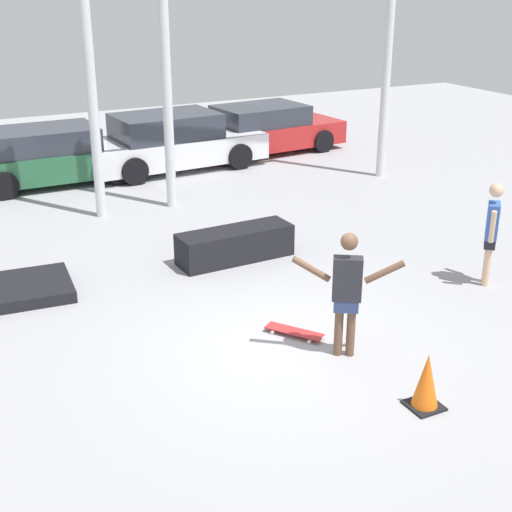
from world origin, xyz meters
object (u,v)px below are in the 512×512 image
grind_box (235,245)px  parked_car_red (264,130)px  skateboard (294,331)px  parked_car_green (52,156)px  traffic_cone (426,381)px  parked_car_white (171,143)px  skateboarder (347,288)px  bystander (492,229)px

grind_box → parked_car_red: (4.05, 6.78, 0.34)m
skateboard → parked_car_green: parked_car_green is taller
traffic_cone → parked_car_white: bearing=84.1°
skateboarder → parked_car_red: size_ratio=0.38×
skateboard → grind_box: (0.46, 2.86, 0.21)m
parked_car_red → traffic_cone: 12.45m
bystander → parked_car_green: bearing=-107.8°
parked_car_red → skateboard: bearing=-120.5°
skateboard → parked_car_white: size_ratio=0.17×
bystander → skateboard: bearing=-43.7°
bystander → traffic_cone: 3.89m
parked_car_green → bystander: bystander is taller
skateboard → skateboarder: bearing=-11.6°
traffic_cone → parked_car_red: bearing=71.1°
parked_car_red → bystander: (-0.95, -9.47, 0.30)m
parked_car_green → grind_box: bearing=-75.2°
skateboarder → parked_car_green: skateboarder is taller
skateboard → grind_box: grind_box is taller
grind_box → traffic_cone: traffic_cone is taller
skateboarder → traffic_cone: size_ratio=2.45×
skateboarder → grind_box: bearing=120.4°
bystander → skateboarder: bearing=-30.9°
parked_car_green → traffic_cone: (1.76, -11.26, -0.30)m
parked_car_red → bystander: size_ratio=2.65×
skateboarder → bystander: bearing=48.0°
parked_car_green → bystander: 10.19m
skateboard → parked_car_white: parked_car_white is taller
skateboarder → parked_car_white: bearing=115.0°
skateboarder → skateboard: bearing=146.3°
skateboarder → parked_car_green: bearing=131.9°
skateboarder → traffic_cone: (0.16, -1.41, -0.61)m
skateboard → traffic_cone: (0.48, -2.15, 0.27)m
parked_car_green → bystander: (4.85, -8.95, 0.29)m
skateboard → bystander: 3.67m
skateboard → parked_car_green: size_ratio=0.19×
parked_car_white → parked_car_red: (2.89, 0.58, -0.05)m
parked_car_red → traffic_cone: bearing=-114.3°
grind_box → bystander: bearing=-41.0°
skateboarder → parked_car_white: skateboarder is taller
skateboard → parked_car_green: bearing=152.8°
skateboard → parked_car_red: 10.65m
skateboarder → parked_car_green: size_ratio=0.40×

